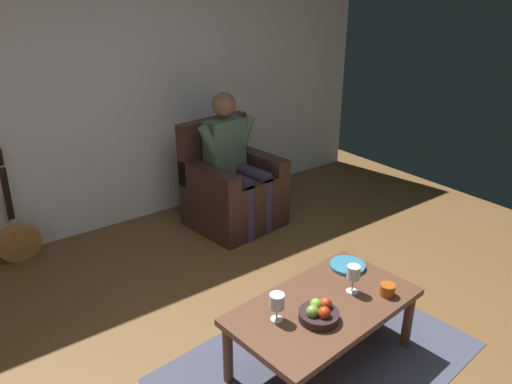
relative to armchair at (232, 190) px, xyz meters
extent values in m
cube|color=silver|center=(0.80, -0.68, 1.03)|extent=(5.80, 0.06, 2.76)
cube|color=#434557|center=(0.62, 1.88, -0.34)|extent=(1.93, 1.38, 0.01)
cube|color=#3A231D|center=(0.00, 0.04, -0.14)|extent=(0.84, 0.80, 0.41)
cube|color=#3A231D|center=(-0.01, 0.10, 0.12)|extent=(0.52, 0.65, 0.10)
cube|color=#3A231D|center=(-0.30, 0.00, 0.19)|extent=(0.24, 0.73, 0.24)
cube|color=#3A231D|center=(0.29, 0.08, 0.19)|extent=(0.24, 0.73, 0.24)
cube|color=#3A231D|center=(0.03, -0.26, 0.35)|extent=(0.76, 0.21, 0.57)
cube|color=#506856|center=(0.01, -0.09, 0.41)|extent=(0.40, 0.23, 0.49)
sphere|color=brown|center=(0.01, -0.09, 0.80)|extent=(0.22, 0.22, 0.22)
cylinder|color=#372D44|center=(-0.13, 0.12, 0.18)|extent=(0.18, 0.46, 0.13)
cylinder|color=#372D44|center=(-0.16, 0.34, -0.09)|extent=(0.13, 0.13, 0.51)
cylinder|color=#506856|center=(-0.21, -0.07, 0.52)|extent=(0.21, 0.11, 0.29)
cylinder|color=#372D44|center=(0.10, 0.15, 0.18)|extent=(0.18, 0.46, 0.13)
cylinder|color=#372D44|center=(0.07, 0.37, -0.09)|extent=(0.13, 0.13, 0.51)
cylinder|color=#506856|center=(0.22, -0.01, 0.52)|extent=(0.21, 0.11, 0.29)
cube|color=brown|center=(0.62, 1.88, 0.07)|extent=(1.17, 0.72, 0.04)
cylinder|color=brown|center=(0.08, 2.09, -0.15)|extent=(0.06, 0.06, 0.39)
cylinder|color=brown|center=(0.13, 1.57, -0.15)|extent=(0.06, 0.06, 0.39)
cylinder|color=brown|center=(1.15, 1.66, -0.15)|extent=(0.06, 0.06, 0.39)
cylinder|color=#AC763E|center=(1.80, -0.47, -0.18)|extent=(0.34, 0.17, 0.35)
cylinder|color=black|center=(1.80, -0.42, -0.16)|extent=(0.10, 0.02, 0.09)
cube|color=black|center=(1.80, -0.56, 0.23)|extent=(0.05, 0.13, 0.48)
cylinder|color=silver|center=(0.93, 1.82, 0.09)|extent=(0.07, 0.07, 0.01)
cylinder|color=silver|center=(0.93, 1.82, 0.13)|extent=(0.01, 0.01, 0.07)
cylinder|color=silver|center=(0.93, 1.82, 0.21)|extent=(0.08, 0.08, 0.08)
cylinder|color=#590C19|center=(0.93, 1.82, 0.18)|extent=(0.07, 0.07, 0.03)
cylinder|color=silver|center=(0.40, 1.89, 0.09)|extent=(0.07, 0.07, 0.01)
cylinder|color=silver|center=(0.40, 1.89, 0.13)|extent=(0.01, 0.01, 0.09)
cylinder|color=silver|center=(0.40, 1.89, 0.22)|extent=(0.08, 0.08, 0.08)
cylinder|color=#590C19|center=(0.40, 1.89, 0.20)|extent=(0.07, 0.07, 0.03)
cylinder|color=black|center=(0.74, 1.96, 0.11)|extent=(0.22, 0.22, 0.05)
sphere|color=olive|center=(0.79, 1.96, 0.16)|extent=(0.07, 0.07, 0.07)
sphere|color=#BA3310|center=(0.74, 2.00, 0.16)|extent=(0.07, 0.07, 0.07)
sphere|color=red|center=(0.68, 1.95, 0.16)|extent=(0.07, 0.07, 0.07)
sphere|color=#73AB32|center=(0.73, 1.92, 0.16)|extent=(0.07, 0.07, 0.07)
cylinder|color=teal|center=(0.22, 1.68, 0.10)|extent=(0.23, 0.23, 0.02)
cylinder|color=#B04C15|center=(0.26, 2.04, 0.12)|extent=(0.09, 0.09, 0.07)
camera|label=1|loc=(2.29, 3.47, 1.77)|focal=33.64mm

